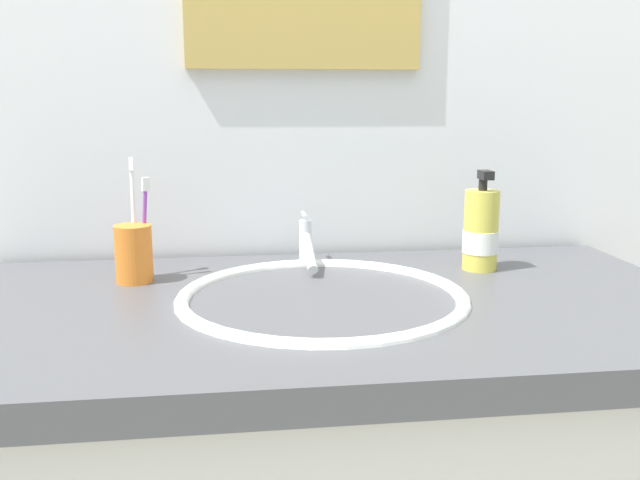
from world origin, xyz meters
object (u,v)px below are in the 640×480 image
(toothbrush_white, at_px, (133,209))
(soap_dispenser, at_px, (481,232))
(toothbrush_cup, at_px, (134,254))
(faucet, at_px, (307,245))
(toothbrush_purple, at_px, (144,220))

(toothbrush_white, xyz_separation_m, soap_dispenser, (0.63, -0.03, -0.05))
(toothbrush_cup, relative_size, toothbrush_white, 0.48)
(faucet, height_order, toothbrush_white, toothbrush_white)
(toothbrush_purple, distance_m, soap_dispenser, 0.61)
(faucet, distance_m, toothbrush_cup, 0.32)
(faucet, height_order, toothbrush_purple, toothbrush_purple)
(toothbrush_white, height_order, soap_dispenser, toothbrush_white)
(toothbrush_purple, relative_size, soap_dispenser, 0.94)
(toothbrush_white, bearing_deg, soap_dispenser, -2.41)
(soap_dispenser, bearing_deg, faucet, 168.14)
(toothbrush_purple, xyz_separation_m, soap_dispenser, (0.61, -0.01, -0.03))
(toothbrush_white, bearing_deg, toothbrush_purple, -30.69)
(faucet, bearing_deg, toothbrush_white, -172.67)
(toothbrush_cup, height_order, toothbrush_purple, toothbrush_purple)
(faucet, bearing_deg, soap_dispenser, -11.86)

